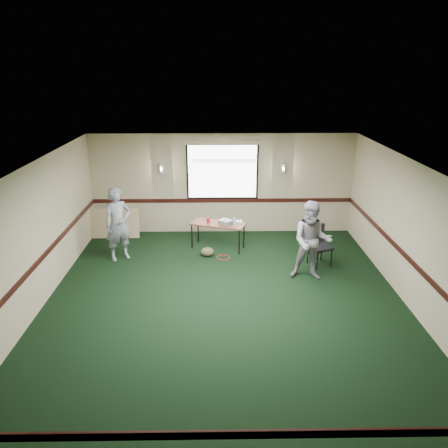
{
  "coord_description": "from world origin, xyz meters",
  "views": [
    {
      "loc": [
        -0.14,
        -7.34,
        4.36
      ],
      "look_at": [
        0.0,
        1.3,
        1.2
      ],
      "focal_mm": 35.0,
      "sensor_mm": 36.0,
      "label": 1
    }
  ],
  "objects_px": {
    "conference_chair": "(318,242)",
    "projector": "(226,222)",
    "person_right": "(312,241)",
    "folding_table": "(218,225)",
    "person_left": "(118,224)"
  },
  "relations": [
    {
      "from": "conference_chair",
      "to": "projector",
      "type": "bearing_deg",
      "value": 134.55
    },
    {
      "from": "folding_table",
      "to": "projector",
      "type": "height_order",
      "value": "projector"
    },
    {
      "from": "projector",
      "to": "person_right",
      "type": "distance_m",
      "value": 2.42
    },
    {
      "from": "folding_table",
      "to": "person_right",
      "type": "relative_size",
      "value": 0.83
    },
    {
      "from": "projector",
      "to": "conference_chair",
      "type": "height_order",
      "value": "conference_chair"
    },
    {
      "from": "folding_table",
      "to": "conference_chair",
      "type": "distance_m",
      "value": 2.49
    },
    {
      "from": "folding_table",
      "to": "conference_chair",
      "type": "bearing_deg",
      "value": -3.67
    },
    {
      "from": "folding_table",
      "to": "person_left",
      "type": "height_order",
      "value": "person_left"
    },
    {
      "from": "projector",
      "to": "person_right",
      "type": "relative_size",
      "value": 0.17
    },
    {
      "from": "folding_table",
      "to": "person_right",
      "type": "distance_m",
      "value": 2.61
    },
    {
      "from": "person_left",
      "to": "projector",
      "type": "bearing_deg",
      "value": -20.59
    },
    {
      "from": "conference_chair",
      "to": "person_left",
      "type": "distance_m",
      "value": 4.65
    },
    {
      "from": "conference_chair",
      "to": "person_right",
      "type": "distance_m",
      "value": 0.85
    },
    {
      "from": "conference_chair",
      "to": "folding_table",
      "type": "bearing_deg",
      "value": 135.13
    },
    {
      "from": "person_right",
      "to": "folding_table",
      "type": "bearing_deg",
      "value": 149.52
    }
  ]
}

